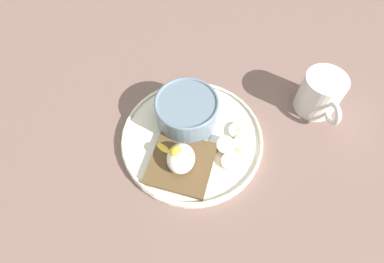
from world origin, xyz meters
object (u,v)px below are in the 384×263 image
poached_egg (180,157)px  banana_slice_front (226,146)px  oatmeal_bowl (187,111)px  banana_slice_right (239,131)px  banana_slice_back (230,162)px  coffee_mug (320,94)px  toast_slice (181,164)px  banana_slice_left (243,144)px

poached_egg → banana_slice_front: poached_egg is taller
oatmeal_bowl → poached_egg: oatmeal_bowl is taller
poached_egg → banana_slice_right: size_ratio=1.71×
banana_slice_back → coffee_mug: size_ratio=0.35×
oatmeal_bowl → poached_egg: size_ratio=1.57×
oatmeal_bowl → banana_slice_front: oatmeal_bowl is taller
oatmeal_bowl → toast_slice: (9.21, -0.07, -2.26)cm
banana_slice_back → toast_slice: bearing=-82.1°
toast_slice → banana_slice_front: bearing=118.5°
poached_egg → banana_slice_left: (-4.59, 10.45, -2.02)cm
banana_slice_left → poached_egg: bearing=-66.3°
poached_egg → banana_slice_left: bearing=113.7°
banana_slice_front → banana_slice_back: bearing=14.1°
toast_slice → banana_slice_back: size_ratio=3.21×
poached_egg → coffee_mug: bearing=121.9°
banana_slice_left → coffee_mug: bearing=127.2°
oatmeal_bowl → poached_egg: 9.11cm
banana_slice_left → banana_slice_right: same height
coffee_mug → oatmeal_bowl: bearing=-76.0°
toast_slice → banana_slice_back: 8.19cm
banana_slice_front → banana_slice_back: size_ratio=1.26×
poached_egg → banana_slice_right: (-7.23, 9.69, -2.11)cm
toast_slice → coffee_mug: bearing=122.2°
toast_slice → banana_slice_right: (-7.33, 9.53, -0.01)cm
poached_egg → banana_slice_back: bearing=97.1°
toast_slice → banana_slice_left: size_ratio=2.84×
oatmeal_bowl → banana_slice_right: oatmeal_bowl is taller
toast_slice → poached_egg: 2.10cm
banana_slice_back → banana_slice_left: bearing=148.5°
oatmeal_bowl → banana_slice_back: 11.64cm
coffee_mug → poached_egg: bearing=-58.1°
oatmeal_bowl → coffee_mug: coffee_mug is taller
oatmeal_bowl → banana_slice_back: bearing=44.8°
banana_slice_front → banana_slice_back: 2.99cm
banana_slice_front → banana_slice_back: banana_slice_front is taller
banana_slice_front → banana_slice_left: bearing=103.2°
banana_slice_front → coffee_mug: (-11.22, 16.78, 2.20)cm
toast_slice → banana_slice_right: banana_slice_right is taller
banana_slice_left → banana_slice_right: (-2.64, -0.76, -0.09)cm
toast_slice → banana_slice_front: 8.41cm
banana_slice_right → coffee_mug: size_ratio=0.39×
banana_slice_back → banana_slice_right: 6.36cm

